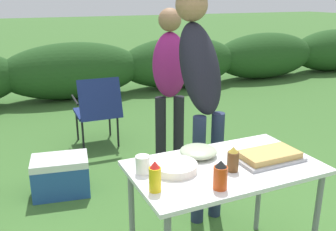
{
  "coord_description": "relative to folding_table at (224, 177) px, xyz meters",
  "views": [
    {
      "loc": [
        -1.12,
        -1.67,
        1.68
      ],
      "look_at": [
        -0.1,
        0.58,
        0.89
      ],
      "focal_mm": 40.0,
      "sensor_mm": 36.0,
      "label": 1
    }
  ],
  "objects": [
    {
      "name": "beer_bottle",
      "position": [
        0.0,
        -0.08,
        0.15
      ],
      "size": [
        0.07,
        0.07,
        0.15
      ],
      "color": "brown",
      "rests_on": "folding_table"
    },
    {
      "name": "shrub_hedge",
      "position": [
        -0.0,
        4.65,
        -0.19
      ],
      "size": [
        14.4,
        0.9,
        0.94
      ],
      "color": "#234C1E",
      "rests_on": "ground"
    },
    {
      "name": "standing_person_in_olive_jacket",
      "position": [
        0.21,
        0.7,
        0.49
      ],
      "size": [
        0.35,
        0.5,
        1.75
      ],
      "rotation": [
        0.0,
        0.0,
        0.1
      ],
      "color": "#232D4C",
      "rests_on": "ground"
    },
    {
      "name": "hot_sauce_bottle",
      "position": [
        -0.17,
        -0.22,
        0.15
      ],
      "size": [
        0.07,
        0.07,
        0.16
      ],
      "color": "#CC4214",
      "rests_on": "folding_table"
    },
    {
      "name": "standing_person_in_navy_coat",
      "position": [
        0.32,
        1.47,
        0.3
      ],
      "size": [
        0.37,
        0.31,
        1.58
      ],
      "rotation": [
        0.0,
        0.0,
        -0.25
      ],
      "color": "black",
      "rests_on": "ground"
    },
    {
      "name": "folding_table",
      "position": [
        0.0,
        0.0,
        0.0
      ],
      "size": [
        1.1,
        0.64,
        0.74
      ],
      "color": "white",
      "rests_on": "ground"
    },
    {
      "name": "mixing_bowl",
      "position": [
        -0.08,
        0.18,
        0.11
      ],
      "size": [
        0.23,
        0.23,
        0.06
      ],
      "primitive_type": "ellipsoid",
      "color": "#ADBC99",
      "rests_on": "folding_table"
    },
    {
      "name": "mustard_bottle",
      "position": [
        -0.48,
        -0.11,
        0.16
      ],
      "size": [
        0.06,
        0.06,
        0.17
      ],
      "color": "yellow",
      "rests_on": "folding_table"
    },
    {
      "name": "camp_chair_green_behind_table",
      "position": [
        -0.17,
        2.35,
        -0.2
      ],
      "size": [
        0.5,
        0.61,
        0.83
      ],
      "rotation": [
        0.0,
        0.0,
        -0.04
      ],
      "color": "navy",
      "rests_on": "ground"
    },
    {
      "name": "food_tray",
      "position": [
        0.28,
        -0.05,
        0.1
      ],
      "size": [
        0.4,
        0.23,
        0.06
      ],
      "color": "#9E9EA3",
      "rests_on": "folding_table"
    },
    {
      "name": "cooler_box",
      "position": [
        -0.75,
        1.43,
        -0.49
      ],
      "size": [
        0.53,
        0.4,
        0.34
      ],
      "rotation": [
        0.0,
        0.0,
        2.97
      ],
      "color": "#234C93",
      "rests_on": "ground"
    },
    {
      "name": "plate_stack",
      "position": [
        -0.3,
        0.05,
        0.1
      ],
      "size": [
        0.25,
        0.25,
        0.05
      ],
      "primitive_type": "cylinder",
      "color": "white",
      "rests_on": "folding_table"
    },
    {
      "name": "paper_cup_stack",
      "position": [
        -0.47,
        0.1,
        0.13
      ],
      "size": [
        0.08,
        0.08,
        0.1
      ],
      "primitive_type": "cylinder",
      "color": "white",
      "rests_on": "folding_table"
    }
  ]
}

